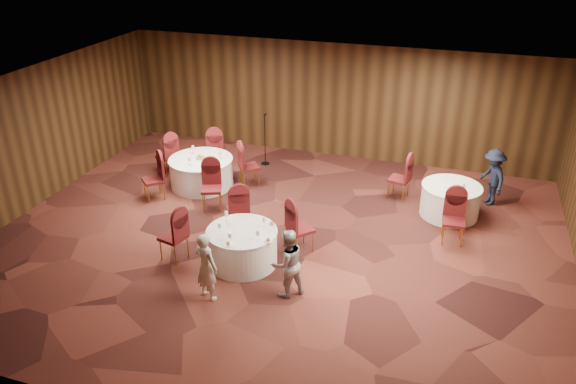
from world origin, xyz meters
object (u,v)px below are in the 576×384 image
(woman_a, at_px, (206,266))
(woman_b, at_px, (287,263))
(table_left, at_px, (202,172))
(table_main, at_px, (242,246))
(mic_stand, at_px, (265,150))
(table_right, at_px, (450,200))
(man_c, at_px, (492,177))

(woman_a, relative_size, woman_b, 1.00)
(table_left, xyz_separation_m, woman_b, (3.50, -3.67, 0.29))
(table_main, relative_size, mic_stand, 0.97)
(table_right, distance_m, woman_a, 6.06)
(table_right, bearing_deg, mic_stand, 164.09)
(mic_stand, relative_size, woman_b, 1.09)
(table_main, distance_m, mic_stand, 4.93)
(table_main, distance_m, table_left, 3.77)
(woman_b, bearing_deg, table_main, -76.60)
(table_main, bearing_deg, table_right, 41.22)
(table_main, relative_size, table_right, 1.04)
(table_left, relative_size, mic_stand, 1.11)
(table_left, bearing_deg, woman_a, -62.87)
(mic_stand, bearing_deg, man_c, -5.40)
(table_main, xyz_separation_m, woman_a, (-0.17, -1.24, 0.29))
(table_main, distance_m, man_c, 6.29)
(mic_stand, height_order, woman_a, mic_stand)
(table_left, xyz_separation_m, man_c, (7.00, 1.24, 0.32))
(table_right, bearing_deg, woman_b, -123.13)
(mic_stand, bearing_deg, table_right, -15.91)
(table_right, height_order, man_c, man_c)
(table_right, height_order, mic_stand, mic_stand)
(mic_stand, height_order, woman_b, mic_stand)
(woman_a, height_order, woman_b, woman_a)
(table_main, bearing_deg, woman_a, -98.01)
(table_main, height_order, man_c, man_c)
(table_main, distance_m, woman_a, 1.29)
(man_c, bearing_deg, woman_a, -68.71)
(woman_a, distance_m, woman_b, 1.45)
(table_left, relative_size, table_right, 1.20)
(woman_b, relative_size, man_c, 0.96)
(table_left, relative_size, man_c, 1.17)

